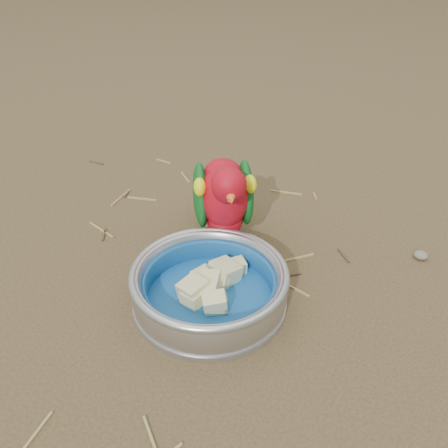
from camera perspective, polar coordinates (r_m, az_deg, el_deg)
The scene contains 6 objects.
ground at distance 0.72m, azimuth -5.10°, elevation -9.89°, with size 60.00×60.00×0.00m, color brown.
food_bowl at distance 0.72m, azimuth -1.64°, elevation -8.68°, with size 0.22×0.22×0.02m, color #B2B2BA.
bowl_wall at distance 0.70m, azimuth -1.68°, elevation -6.87°, with size 0.22×0.22×0.04m, color #B2B2BA, non-canonical shape.
fruit_wedges at distance 0.71m, azimuth -1.67°, elevation -7.30°, with size 0.13×0.13×0.03m, color beige, non-canonical shape.
lory_parrot at distance 0.79m, azimuth 0.03°, elevation 2.31°, with size 0.10×0.20×0.16m, color #A90A17, non-canonical shape.
ground_debris at distance 0.73m, azimuth 0.17°, elevation -8.79°, with size 0.90×0.80×0.01m, color #9A834D, non-canonical shape.
Camera 1 is at (0.31, -0.42, 0.49)m, focal length 40.00 mm.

